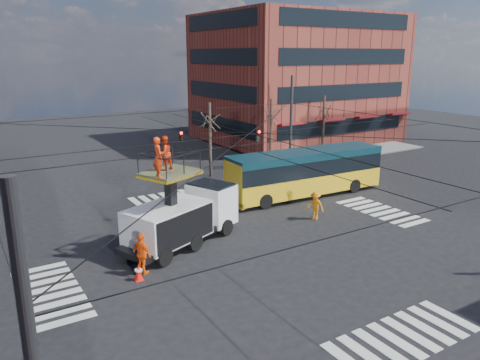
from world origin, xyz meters
name	(u,v)px	position (x,y,z in m)	size (l,w,h in m)	color
ground	(249,243)	(0.00, 0.00, 0.00)	(120.00, 120.00, 0.00)	black
sidewalk_ne	(304,142)	(21.00, 21.00, 0.06)	(18.00, 18.00, 0.12)	slate
crosswalks	(249,243)	(0.00, 0.00, 0.01)	(22.40, 22.40, 0.02)	silver
building_ne	(296,78)	(21.98, 23.98, 7.00)	(20.06, 16.06, 14.00)	maroon
overhead_network	(244,163)	(-0.07, 0.40, 4.29)	(24.24, 24.24, 8.00)	#2D2D30
tree_a	(210,120)	(5.00, 13.50, 4.63)	(2.00, 2.00, 6.00)	#382B21
tree_b	(271,115)	(11.00, 13.50, 4.63)	(2.00, 2.00, 6.00)	#382B21
tree_c	(324,111)	(17.00, 13.50, 4.63)	(2.00, 2.00, 6.00)	#382B21
utility_truck	(182,207)	(-2.93, 1.94, 1.99)	(7.35, 4.78, 6.01)	black
city_bus	(306,172)	(8.13, 5.28, 1.72)	(11.83, 3.15, 3.20)	yellow
traffic_cone	(139,272)	(-6.43, -0.88, 0.38)	(0.36, 0.36, 0.75)	#FF180A
worker_ground	(142,254)	(-6.04, -0.39, 0.99)	(1.16, 0.48, 1.97)	#FF5D10
flagger	(315,206)	(5.43, 1.06, 0.87)	(1.12, 0.64, 1.73)	orange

